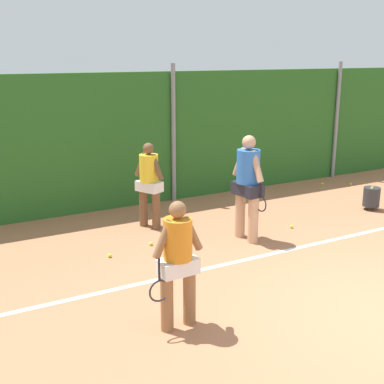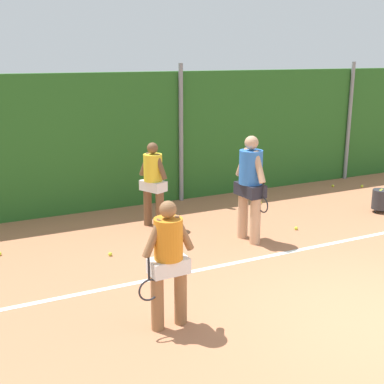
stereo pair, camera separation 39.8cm
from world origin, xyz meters
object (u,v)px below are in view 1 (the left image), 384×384
at_px(tennis_ball_9, 110,256).
at_px(tennis_ball_0, 322,184).
at_px(player_backcourt_far, 149,181).
at_px(tennis_ball_5, 253,202).
at_px(player_midcourt, 248,182).
at_px(tennis_ball_2, 151,244).
at_px(player_foreground_near, 178,258).
at_px(tennis_ball_4, 350,184).
at_px(ball_hopper, 371,197).
at_px(tennis_ball_7, 292,227).

bearing_deg(tennis_ball_9, tennis_ball_0, 16.80).
distance_m(player_backcourt_far, tennis_ball_5, 2.94).
relative_size(player_midcourt, tennis_ball_2, 29.24).
xyz_separation_m(player_foreground_near, tennis_ball_2, (0.85, 2.72, -0.88)).
xyz_separation_m(player_backcourt_far, tennis_ball_0, (5.29, 0.88, -0.91)).
bearing_deg(tennis_ball_5, tennis_ball_2, -157.33).
distance_m(player_foreground_near, tennis_ball_9, 2.69).
xyz_separation_m(tennis_ball_2, tennis_ball_4, (6.34, 1.45, 0.00)).
bearing_deg(player_foreground_near, tennis_ball_9, -92.69).
bearing_deg(player_midcourt, tennis_ball_4, 108.53).
height_order(player_foreground_near, tennis_ball_2, player_foreground_near).
bearing_deg(player_foreground_near, player_backcourt_far, -111.28).
relative_size(tennis_ball_0, tennis_ball_2, 1.00).
height_order(ball_hopper, tennis_ball_2, ball_hopper).
height_order(player_backcourt_far, tennis_ball_2, player_backcourt_far).
distance_m(player_backcourt_far, ball_hopper, 4.94).
distance_m(tennis_ball_2, tennis_ball_9, 0.85).
xyz_separation_m(tennis_ball_0, tennis_ball_2, (-5.69, -1.80, 0.00)).
relative_size(tennis_ball_2, tennis_ball_9, 1.00).
bearing_deg(tennis_ball_2, tennis_ball_5, 22.67).
distance_m(ball_hopper, tennis_ball_0, 2.22).
height_order(tennis_ball_0, tennis_ball_7, same).
bearing_deg(player_backcourt_far, tennis_ball_0, 74.19).
xyz_separation_m(player_midcourt, ball_hopper, (3.46, 0.22, -0.79)).
bearing_deg(player_backcourt_far, ball_hopper, 49.98).
xyz_separation_m(player_backcourt_far, tennis_ball_2, (-0.40, -0.92, -0.91)).
xyz_separation_m(player_foreground_near, tennis_ball_7, (3.66, 2.25, -0.88)).
distance_m(player_midcourt, tennis_ball_0, 4.77).
bearing_deg(player_backcourt_far, tennis_ball_4, 69.79).
xyz_separation_m(ball_hopper, tennis_ball_5, (-1.97, 1.65, -0.26)).
distance_m(player_backcourt_far, tennis_ball_2, 1.36).
xyz_separation_m(player_midcourt, tennis_ball_9, (-2.51, 0.38, -1.05)).
bearing_deg(player_backcourt_far, player_foreground_near, -44.19).
bearing_deg(player_midcourt, tennis_ball_7, 89.36).
distance_m(player_midcourt, player_backcourt_far, 1.95).
bearing_deg(player_midcourt, player_foreground_near, -53.99).
bearing_deg(tennis_ball_2, tennis_ball_0, 17.55).
height_order(ball_hopper, tennis_ball_9, ball_hopper).
height_order(player_midcourt, tennis_ball_2, player_midcourt).
height_order(player_midcourt, tennis_ball_0, player_midcourt).
height_order(player_midcourt, tennis_ball_9, player_midcourt).
distance_m(player_backcourt_far, tennis_ball_4, 6.03).
relative_size(tennis_ball_0, tennis_ball_4, 1.00).
bearing_deg(player_foreground_near, ball_hopper, -160.56).
bearing_deg(tennis_ball_2, player_midcourt, -18.20).
distance_m(player_midcourt, tennis_ball_2, 2.05).
bearing_deg(ball_hopper, tennis_ball_0, 75.25).
bearing_deg(tennis_ball_4, player_backcourt_far, -174.97).
height_order(player_foreground_near, player_midcourt, player_midcourt).
bearing_deg(tennis_ball_4, ball_hopper, -124.22).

